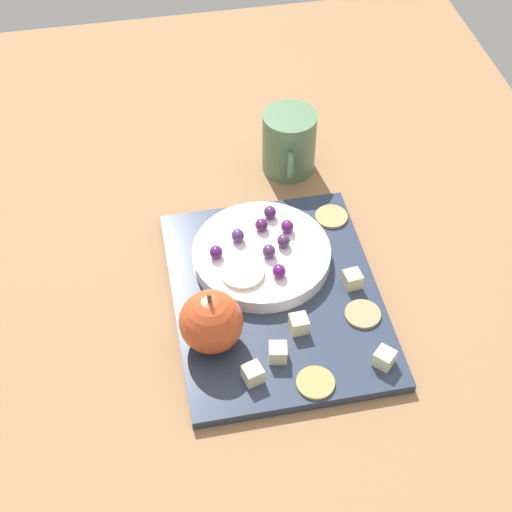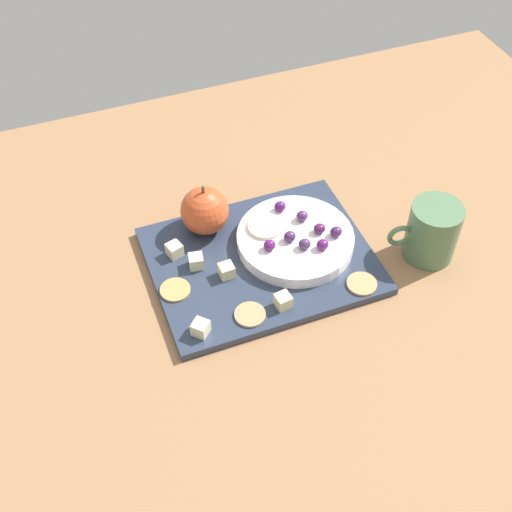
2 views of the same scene
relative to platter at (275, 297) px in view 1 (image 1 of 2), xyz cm
name	(u,v)px [view 1 (image 1 of 2)]	position (x,y,z in cm)	size (l,w,h in cm)	color
table	(280,324)	(2.63, 0.15, -2.51)	(149.20, 97.59, 3.63)	#926845
platter	(275,297)	(0.00, 0.00, 0.00)	(33.45, 26.11, 1.39)	#2B3549
serving_dish	(261,255)	(-5.96, -0.56, 1.71)	(18.22, 18.22, 2.04)	white
apple_whole	(211,322)	(5.93, -8.97, 4.53)	(7.66, 7.66, 7.66)	#C14924
apple_stem	(209,298)	(5.93, -8.97, 8.96)	(0.50, 0.50, 1.20)	brown
cheese_cube_0	(352,279)	(0.47, 10.02, 1.76)	(2.14, 2.14, 2.14)	beige
cheese_cube_1	(253,374)	(12.20, -5.18, 1.76)	(2.14, 2.14, 2.14)	beige
cheese_cube_2	(299,324)	(6.15, 1.68, 1.76)	(2.14, 2.14, 2.14)	beige
cheese_cube_3	(384,358)	(12.97, 10.37, 1.76)	(2.14, 2.14, 2.14)	beige
cheese_cube_4	(278,353)	(9.81, -1.71, 1.76)	(2.14, 2.14, 2.14)	beige
cracker_0	(331,217)	(-11.94, 10.58, 0.89)	(4.52, 4.52, 0.40)	tan
cracker_1	(315,383)	(14.20, 1.82, 0.89)	(4.52, 4.52, 0.40)	tan
cracker_2	(363,314)	(5.54, 10.00, 0.89)	(4.52, 4.52, 0.40)	tan
grape_0	(272,251)	(-4.66, 0.53, 3.61)	(1.88, 1.69, 1.76)	#472752
grape_1	(287,227)	(-8.63, 3.46, 3.58)	(1.88, 1.69, 1.69)	#571A5E
grape_2	(270,212)	(-11.70, 1.74, 3.58)	(1.88, 1.69, 1.69)	#432253
grape_3	(216,252)	(-5.81, -6.57, 3.58)	(1.88, 1.69, 1.70)	#4C195A
grape_4	(284,241)	(-6.14, 2.40, 3.59)	(1.88, 1.69, 1.71)	#452B55
grape_5	(258,225)	(-9.63, -0.27, 3.52)	(1.88, 1.69, 1.59)	#4D1B4C
grape_6	(238,236)	(-8.22, -3.31, 3.59)	(1.88, 1.69, 1.71)	#4C2B5D
grape_7	(279,271)	(-1.11, 0.73, 3.58)	(1.88, 1.69, 1.70)	#571760
apple_slice_0	(243,273)	(-2.20, -3.74, 3.03)	(5.51, 5.51, 0.60)	beige
cup	(289,142)	(-25.06, 7.36, 4.10)	(11.05, 7.90, 9.58)	#4F744F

